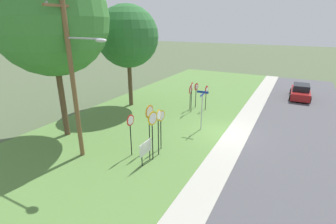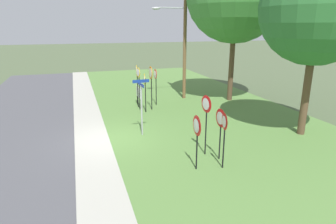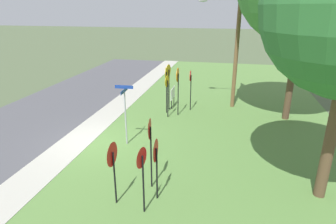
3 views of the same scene
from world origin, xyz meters
name	(u,v)px [view 3 (image 3 of 3)]	position (x,y,z in m)	size (l,w,h in m)	color
ground_plane	(93,142)	(0.00, 0.00, 0.00)	(160.00, 160.00, 0.00)	#4C5B3D
road_asphalt	(5,133)	(0.00, -4.80, 0.01)	(44.00, 6.40, 0.01)	#4C4C51
sidewalk_strip	(77,140)	(0.00, -0.80, 0.03)	(44.00, 1.60, 0.06)	#ADAA9E
grass_median	(222,155)	(0.00, 6.00, 0.02)	(44.00, 12.00, 0.04)	#567F3D
stop_sign_near_left	(169,77)	(-5.24, 2.51, 2.09)	(0.74, 0.13, 2.80)	black
stop_sign_near_right	(167,88)	(-3.95, 2.73, 1.78)	(0.64, 0.12, 2.42)	black
stop_sign_far_left	(191,82)	(-5.41, 3.82, 1.79)	(0.63, 0.09, 2.45)	black
stop_sign_far_center	(178,81)	(-4.39, 3.23, 2.09)	(0.79, 0.09, 2.79)	black
stop_sign_far_right	(166,81)	(-4.63, 2.50, 1.99)	(0.63, 0.12, 2.73)	black
yield_sign_near_left	(142,166)	(4.21, 3.78, 1.65)	(0.64, 0.14, 2.19)	black
yield_sign_near_right	(156,156)	(3.49, 4.00, 1.62)	(0.75, 0.11, 2.14)	black
yield_sign_far_left	(150,137)	(2.89, 3.65, 1.96)	(0.72, 0.13, 2.57)	black
yield_sign_far_right	(112,159)	(4.00, 2.77, 1.62)	(0.77, 0.10, 2.14)	black
street_name_post	(125,110)	(-0.14, 1.65, 1.71)	(0.96, 0.82, 2.79)	#9EA0A8
utility_pole	(235,28)	(-6.67, 6.20, 4.84)	(2.10, 2.53, 8.90)	brown
notice_board	(173,94)	(-5.72, 2.68, 0.87)	(1.10, 0.05, 1.25)	black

